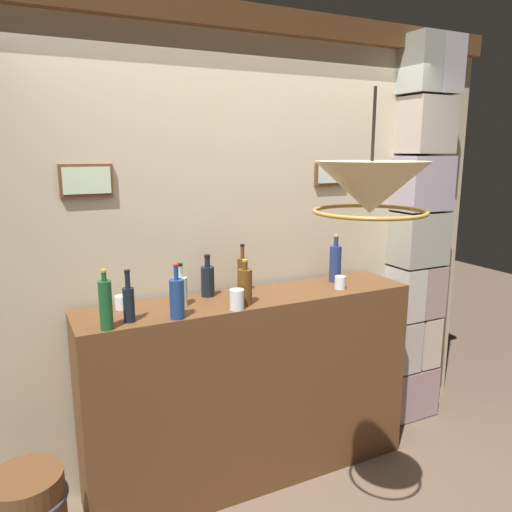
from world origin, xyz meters
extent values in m
cube|color=#BCAD8E|center=(0.00, 1.10, 1.38)|extent=(3.78, 0.08, 2.77)
cube|color=brown|center=(0.00, 1.04, 2.69)|extent=(3.78, 0.10, 0.14)
cube|color=brown|center=(-0.83, 1.05, 1.82)|extent=(0.27, 0.03, 0.17)
cube|color=beige|center=(-0.83, 1.03, 1.82)|extent=(0.24, 0.01, 0.14)
cube|color=brown|center=(0.68, 1.05, 1.82)|extent=(0.23, 0.03, 0.14)
cube|color=#BAC4BA|center=(0.68, 1.03, 1.82)|extent=(0.20, 0.01, 0.11)
cube|color=gray|center=(1.37, 0.97, 0.19)|extent=(0.38, 0.31, 0.37)
cube|color=#B4A89F|center=(1.28, 0.97, 0.58)|extent=(0.17, 0.31, 0.37)
cube|color=#C4B2A0|center=(1.47, 0.97, 0.58)|extent=(0.17, 0.31, 0.37)
cube|color=beige|center=(1.28, 0.97, 0.97)|extent=(0.17, 0.31, 0.37)
cube|color=gray|center=(1.47, 0.97, 0.97)|extent=(0.19, 0.31, 0.37)
cube|color=gray|center=(1.37, 0.97, 1.36)|extent=(0.37, 0.31, 0.37)
cube|color=#9B909F|center=(1.37, 0.97, 1.74)|extent=(0.37, 0.31, 0.37)
cube|color=#ADA091|center=(1.37, 0.97, 2.13)|extent=(0.33, 0.31, 0.37)
cube|color=#9AA091|center=(1.28, 0.97, 2.52)|extent=(0.17, 0.31, 0.37)
cube|color=#ADABAF|center=(1.47, 0.97, 2.52)|extent=(0.19, 0.31, 0.37)
cube|color=brown|center=(0.00, 0.81, 0.57)|extent=(1.98, 0.42, 1.14)
cylinder|color=#A4C8CB|center=(-0.42, 0.83, 1.22)|extent=(0.07, 0.07, 0.16)
cylinder|color=#A4C8CB|center=(-0.42, 0.83, 1.33)|extent=(0.03, 0.03, 0.07)
cylinder|color=black|center=(-0.42, 0.83, 1.37)|extent=(0.03, 0.03, 0.01)
cylinder|color=navy|center=(0.62, 0.88, 1.26)|extent=(0.07, 0.07, 0.23)
cylinder|color=navy|center=(0.62, 0.88, 1.41)|extent=(0.03, 0.03, 0.06)
cylinder|color=#B7932D|center=(0.62, 0.88, 1.44)|extent=(0.03, 0.03, 0.01)
cylinder|color=#174F25|center=(-0.84, 0.64, 1.26)|extent=(0.06, 0.06, 0.23)
cylinder|color=#174F25|center=(-0.84, 0.64, 1.40)|extent=(0.02, 0.02, 0.04)
cylinder|color=#B7932D|center=(-0.84, 0.64, 1.43)|extent=(0.03, 0.03, 0.01)
cylinder|color=navy|center=(-0.50, 0.65, 1.24)|extent=(0.07, 0.07, 0.20)
cylinder|color=navy|center=(-0.50, 0.65, 1.38)|extent=(0.02, 0.02, 0.07)
cylinder|color=maroon|center=(-0.50, 0.65, 1.41)|extent=(0.03, 0.03, 0.01)
cylinder|color=black|center=(-0.72, 0.70, 1.23)|extent=(0.06, 0.06, 0.17)
cylinder|color=black|center=(-0.72, 0.70, 1.35)|extent=(0.03, 0.03, 0.08)
cylinder|color=black|center=(-0.72, 0.70, 1.40)|extent=(0.03, 0.03, 0.01)
cylinder|color=#583415|center=(0.00, 0.94, 1.24)|extent=(0.06, 0.06, 0.20)
cylinder|color=#583415|center=(0.00, 0.94, 1.38)|extent=(0.02, 0.02, 0.07)
cylinder|color=black|center=(0.00, 0.94, 1.42)|extent=(0.03, 0.03, 0.01)
cylinder|color=black|center=(-0.22, 0.94, 1.23)|extent=(0.08, 0.08, 0.17)
cylinder|color=black|center=(-0.22, 0.94, 1.35)|extent=(0.03, 0.03, 0.06)
cylinder|color=black|center=(-0.22, 0.94, 1.38)|extent=(0.04, 0.04, 0.01)
cylinder|color=#573612|center=(-0.09, 0.71, 1.24)|extent=(0.08, 0.08, 0.19)
cylinder|color=#573612|center=(-0.09, 0.71, 1.36)|extent=(0.03, 0.03, 0.04)
cylinder|color=#B7932D|center=(-0.09, 0.71, 1.39)|extent=(0.03, 0.03, 0.01)
cylinder|color=silver|center=(-0.17, 0.64, 1.20)|extent=(0.08, 0.08, 0.11)
cylinder|color=silver|center=(-0.71, 0.92, 1.18)|extent=(0.07, 0.07, 0.07)
cylinder|color=silver|center=(0.56, 0.73, 1.18)|extent=(0.07, 0.07, 0.08)
cone|color=beige|center=(0.03, -0.16, 1.83)|extent=(0.43, 0.43, 0.19)
cylinder|color=black|center=(0.03, -0.16, 2.06)|extent=(0.01, 0.01, 0.27)
torus|color=#AD8433|center=(0.03, -0.16, 1.74)|extent=(0.43, 0.43, 0.02)
torus|color=#333338|center=(-1.25, 0.58, 0.42)|extent=(0.37, 0.37, 0.02)
camera|label=1|loc=(-1.20, -1.65, 1.97)|focal=34.90mm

